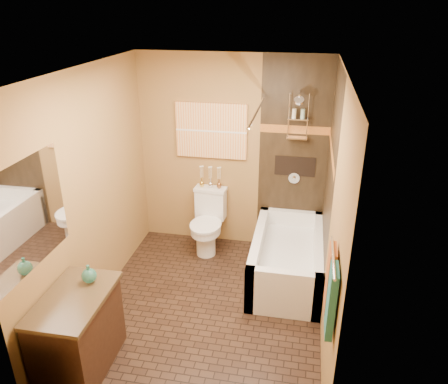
% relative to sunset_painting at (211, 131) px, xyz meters
% --- Properties ---
extents(floor, '(3.00, 3.00, 0.00)m').
position_rel_sunset_painting_xyz_m(floor, '(0.26, -1.48, -1.55)').
color(floor, black).
rests_on(floor, ground).
extents(wall_left, '(0.02, 3.00, 2.50)m').
position_rel_sunset_painting_xyz_m(wall_left, '(-0.94, -1.48, -0.30)').
color(wall_left, '#99683B').
rests_on(wall_left, floor).
extents(wall_right, '(0.02, 3.00, 2.50)m').
position_rel_sunset_painting_xyz_m(wall_right, '(1.46, -1.48, -0.30)').
color(wall_right, '#99683B').
rests_on(wall_right, floor).
extents(wall_back, '(2.40, 0.02, 2.50)m').
position_rel_sunset_painting_xyz_m(wall_back, '(0.26, 0.02, -0.30)').
color(wall_back, '#99683B').
rests_on(wall_back, floor).
extents(wall_front, '(2.40, 0.02, 2.50)m').
position_rel_sunset_painting_xyz_m(wall_front, '(0.26, -2.98, -0.30)').
color(wall_front, '#99683B').
rests_on(wall_front, floor).
extents(ceiling, '(3.00, 3.00, 0.00)m').
position_rel_sunset_painting_xyz_m(ceiling, '(0.26, -1.48, 0.95)').
color(ceiling, silver).
rests_on(ceiling, wall_back).
extents(alcove_tile_back, '(0.85, 0.01, 2.50)m').
position_rel_sunset_painting_xyz_m(alcove_tile_back, '(1.04, 0.01, -0.30)').
color(alcove_tile_back, black).
rests_on(alcove_tile_back, wall_back).
extents(alcove_tile_right, '(0.01, 1.50, 2.50)m').
position_rel_sunset_painting_xyz_m(alcove_tile_right, '(1.45, -0.73, -0.30)').
color(alcove_tile_right, black).
rests_on(alcove_tile_right, wall_right).
extents(mosaic_band_back, '(0.85, 0.01, 0.10)m').
position_rel_sunset_painting_xyz_m(mosaic_band_back, '(1.04, 0.00, 0.07)').
color(mosaic_band_back, '#99501B').
rests_on(mosaic_band_back, alcove_tile_back).
extents(mosaic_band_right, '(0.01, 1.50, 0.10)m').
position_rel_sunset_painting_xyz_m(mosaic_band_right, '(1.44, -0.73, 0.07)').
color(mosaic_band_right, '#99501B').
rests_on(mosaic_band_right, alcove_tile_right).
extents(alcove_niche, '(0.50, 0.01, 0.25)m').
position_rel_sunset_painting_xyz_m(alcove_niche, '(1.06, 0.01, -0.40)').
color(alcove_niche, black).
rests_on(alcove_niche, alcove_tile_back).
extents(shower_fixtures, '(0.24, 0.33, 1.16)m').
position_rel_sunset_painting_xyz_m(shower_fixtures, '(1.06, -0.10, 0.12)').
color(shower_fixtures, silver).
rests_on(shower_fixtures, floor).
extents(curtain_rod, '(0.03, 1.55, 0.03)m').
position_rel_sunset_painting_xyz_m(curtain_rod, '(0.66, -0.73, 0.47)').
color(curtain_rod, silver).
rests_on(curtain_rod, wall_back).
extents(towel_bar, '(0.02, 0.55, 0.02)m').
position_rel_sunset_painting_xyz_m(towel_bar, '(1.41, -2.53, -0.10)').
color(towel_bar, silver).
rests_on(towel_bar, wall_right).
extents(towel_teal, '(0.05, 0.22, 0.52)m').
position_rel_sunset_painting_xyz_m(towel_teal, '(1.42, -2.66, -0.37)').
color(towel_teal, '#1D6358').
rests_on(towel_teal, towel_bar).
extents(towel_rust, '(0.05, 0.22, 0.52)m').
position_rel_sunset_painting_xyz_m(towel_rust, '(1.42, -2.40, -0.37)').
color(towel_rust, '#9A491C').
rests_on(towel_rust, towel_bar).
extents(sunset_painting, '(0.90, 0.04, 0.70)m').
position_rel_sunset_painting_xyz_m(sunset_painting, '(0.00, 0.00, 0.00)').
color(sunset_painting, orange).
rests_on(sunset_painting, wall_back).
extents(vanity_mirror, '(0.01, 1.00, 0.90)m').
position_rel_sunset_painting_xyz_m(vanity_mirror, '(-0.93, -2.46, -0.05)').
color(vanity_mirror, white).
rests_on(vanity_mirror, wall_left).
extents(bathtub, '(0.80, 1.50, 0.55)m').
position_rel_sunset_painting_xyz_m(bathtub, '(1.06, -0.73, -1.33)').
color(bathtub, white).
rests_on(bathtub, floor).
extents(toilet, '(0.42, 0.62, 0.81)m').
position_rel_sunset_painting_xyz_m(toilet, '(0.00, -0.27, -1.14)').
color(toilet, white).
rests_on(toilet, floor).
extents(vanity, '(0.54, 0.87, 0.76)m').
position_rel_sunset_painting_xyz_m(vanity, '(-0.66, -2.46, -1.17)').
color(vanity, black).
rests_on(vanity, floor).
extents(teal_bottle, '(0.16, 0.16, 0.21)m').
position_rel_sunset_painting_xyz_m(teal_bottle, '(-0.61, -2.24, -0.70)').
color(teal_bottle, '#297D6A').
rests_on(teal_bottle, vanity).
extents(bud_vases, '(0.29, 0.06, 0.29)m').
position_rel_sunset_painting_xyz_m(bud_vases, '(0.00, -0.08, -0.58)').
color(bud_vases, gold).
rests_on(bud_vases, toilet).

